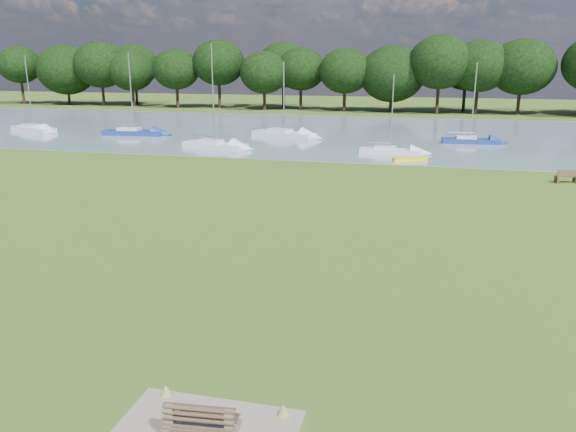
% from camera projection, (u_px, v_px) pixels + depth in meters
% --- Properties ---
extents(ground, '(220.00, 220.00, 0.00)m').
position_uv_depth(ground, '(318.00, 248.00, 25.71)').
color(ground, '#546B27').
extents(river, '(220.00, 40.00, 0.10)m').
position_uv_depth(river, '(386.00, 134.00, 64.99)').
color(river, slate).
rests_on(river, ground).
extents(far_bank, '(220.00, 20.00, 0.40)m').
position_uv_depth(far_bank, '(400.00, 112.00, 93.04)').
color(far_bank, '#4C6626').
rests_on(far_bank, ground).
extents(bench_pair, '(1.73, 1.12, 0.89)m').
position_uv_depth(bench_pair, '(199.00, 425.00, 12.50)').
color(bench_pair, gray).
rests_on(bench_pair, concrete_pad).
extents(riverbank_bench, '(1.59, 0.88, 0.94)m').
position_uv_depth(riverbank_bench, '(567.00, 176.00, 39.04)').
color(riverbank_bench, brown).
rests_on(riverbank_bench, ground).
extents(kayak, '(2.92, 1.68, 0.29)m').
position_uv_depth(kayak, '(410.00, 159.00, 47.35)').
color(kayak, yellow).
rests_on(kayak, river).
extents(tree_line, '(124.98, 9.57, 11.59)m').
position_uv_depth(tree_line, '(341.00, 69.00, 89.62)').
color(tree_line, black).
rests_on(tree_line, far_bank).
extents(sailboat_0, '(6.86, 3.42, 9.71)m').
position_uv_depth(sailboat_0, '(214.00, 143.00, 54.44)').
color(sailboat_0, silver).
rests_on(sailboat_0, river).
extents(sailboat_1, '(6.72, 3.80, 8.73)m').
position_uv_depth(sailboat_1, '(33.00, 127.00, 66.75)').
color(sailboat_1, silver).
rests_on(sailboat_1, river).
extents(sailboat_3, '(7.05, 2.58, 9.03)m').
position_uv_depth(sailboat_3, '(133.00, 131.00, 63.59)').
color(sailboat_3, navy).
rests_on(sailboat_3, river).
extents(sailboat_4, '(5.71, 1.90, 8.02)m').
position_uv_depth(sailboat_4, '(470.00, 139.00, 57.31)').
color(sailboat_4, navy).
rests_on(sailboat_4, river).
extents(sailboat_5, '(5.56, 1.66, 7.03)m').
position_uv_depth(sailboat_5, '(390.00, 149.00, 51.15)').
color(sailboat_5, silver).
rests_on(sailboat_5, river).
extents(sailboat_6, '(7.68, 4.40, 8.05)m').
position_uv_depth(sailboat_6, '(283.00, 132.00, 62.22)').
color(sailboat_6, silver).
rests_on(sailboat_6, river).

